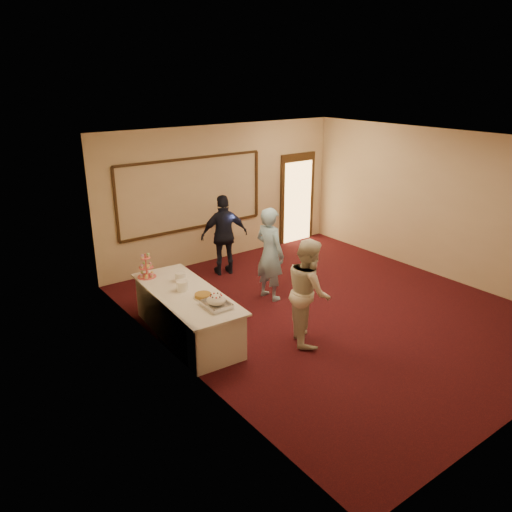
{
  "coord_description": "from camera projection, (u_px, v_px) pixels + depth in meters",
  "views": [
    {
      "loc": [
        -5.92,
        -5.69,
        3.99
      ],
      "look_at": [
        -1.28,
        0.56,
        1.15
      ],
      "focal_mm": 35.0,
      "sensor_mm": 36.0,
      "label": 1
    }
  ],
  "objects": [
    {
      "name": "woman",
      "position": [
        309.0,
        291.0,
        7.69
      ],
      "size": [
        0.96,
        1.03,
        1.69
      ],
      "primitive_type": "imported",
      "rotation": [
        0.0,
        0.0,
        1.06
      ],
      "color": "#EDE5CF",
      "rests_on": "floor"
    },
    {
      "name": "cupcake_stand",
      "position": [
        146.0,
        268.0,
        8.37
      ],
      "size": [
        0.31,
        0.31,
        0.46
      ],
      "color": "#E55D5D",
      "rests_on": "buffet_table"
    },
    {
      "name": "buffet_table",
      "position": [
        187.0,
        314.0,
        7.96
      ],
      "size": [
        1.08,
        2.46,
        0.77
      ],
      "color": "white",
      "rests_on": "floor"
    },
    {
      "name": "guest",
      "position": [
        224.0,
        235.0,
        10.36
      ],
      "size": [
        1.07,
        0.68,
        1.7
      ],
      "primitive_type": "imported",
      "rotation": [
        0.0,
        0.0,
        2.85
      ],
      "color": "black",
      "rests_on": "floor"
    },
    {
      "name": "man",
      "position": [
        270.0,
        254.0,
        9.19
      ],
      "size": [
        0.51,
        0.69,
        1.76
      ],
      "primitive_type": "imported",
      "rotation": [
        0.0,
        0.0,
        1.71
      ],
      "color": "#8CBBDA",
      "rests_on": "floor"
    },
    {
      "name": "doorway",
      "position": [
        297.0,
        199.0,
        12.41
      ],
      "size": [
        1.05,
        0.07,
        2.2
      ],
      "color": "#32210F",
      "rests_on": "floor"
    },
    {
      "name": "floor",
      "position": [
        331.0,
        310.0,
        8.97
      ],
      "size": [
        7.0,
        7.0,
        0.0
      ],
      "primitive_type": "plane",
      "color": "black",
      "rests_on": "ground"
    },
    {
      "name": "tart",
      "position": [
        203.0,
        296.0,
        7.64
      ],
      "size": [
        0.3,
        0.3,
        0.06
      ],
      "color": "white",
      "rests_on": "buffet_table"
    },
    {
      "name": "wall_molding",
      "position": [
        193.0,
        194.0,
        10.59
      ],
      "size": [
        3.45,
        0.04,
        1.55
      ],
      "color": "#32210F",
      "rests_on": "room_walls"
    },
    {
      "name": "camera_flash",
      "position": [
        231.0,
        217.0,
        10.2
      ],
      "size": [
        0.07,
        0.05,
        0.05
      ],
      "primitive_type": "cube",
      "rotation": [
        0.0,
        0.0,
        0.11
      ],
      "color": "white",
      "rests_on": "guest"
    },
    {
      "name": "room_walls",
      "position": [
        338.0,
        200.0,
        8.28
      ],
      "size": [
        6.04,
        7.04,
        3.02
      ],
      "color": "beige",
      "rests_on": "floor"
    },
    {
      "name": "plate_stack_b",
      "position": [
        180.0,
        277.0,
        8.23
      ],
      "size": [
        0.18,
        0.18,
        0.15
      ],
      "color": "white",
      "rests_on": "buffet_table"
    },
    {
      "name": "pavlova_tray",
      "position": [
        216.0,
        302.0,
        7.33
      ],
      "size": [
        0.35,
        0.5,
        0.18
      ],
      "color": "#BABDC1",
      "rests_on": "buffet_table"
    },
    {
      "name": "plate_stack_a",
      "position": [
        182.0,
        286.0,
        7.88
      ],
      "size": [
        0.19,
        0.19,
        0.16
      ],
      "color": "white",
      "rests_on": "buffet_table"
    }
  ]
}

